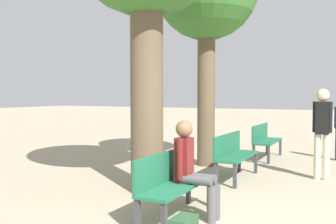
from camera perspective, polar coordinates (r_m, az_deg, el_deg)
name	(u,v)px	position (r m, az deg, el deg)	size (l,w,h in m)	color
bench_row_0	(172,179)	(5.07, 0.64, -10.23)	(0.45, 1.55, 0.88)	#1E6042
bench_row_1	(233,152)	(7.50, 9.89, -6.07)	(0.45, 1.55, 0.88)	#1E6042
bench_row_2	(264,138)	(10.04, 14.49, -3.91)	(0.45, 1.55, 0.88)	#1E6042
person_seated	(192,166)	(5.06, 3.69, -8.22)	(0.60, 0.34, 1.31)	#4C4C4C
pedestrian_far	(322,128)	(7.84, 22.44, -2.24)	(0.36, 0.24, 1.77)	beige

